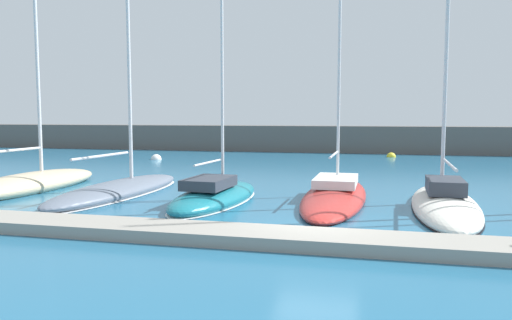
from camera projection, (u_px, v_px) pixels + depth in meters
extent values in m
plane|color=#236084|center=(317.00, 233.00, 14.68)|extent=(120.00, 120.00, 0.00)
cube|color=gray|center=(310.00, 240.00, 13.18)|extent=(34.00, 1.68, 0.36)
cube|color=#5B5651|center=(356.00, 139.00, 46.63)|extent=(108.00, 3.04, 2.51)
ellipsoid|color=beige|center=(30.00, 184.00, 23.10)|extent=(2.78, 9.47, 1.08)
cylinder|color=silver|center=(35.00, 17.00, 23.20)|extent=(0.16, 0.16, 14.74)
cylinder|color=silver|center=(12.00, 150.00, 21.91)|extent=(0.16, 3.66, 0.11)
ellipsoid|color=slate|center=(119.00, 190.00, 21.73)|extent=(2.98, 9.86, 0.84)
ellipsoid|color=silver|center=(119.00, 194.00, 21.74)|extent=(3.01, 9.96, 0.12)
cylinder|color=silver|center=(102.00, 156.00, 20.44)|extent=(0.36, 3.95, 0.11)
ellipsoid|color=#19707F|center=(215.00, 198.00, 19.84)|extent=(2.88, 7.31, 0.98)
ellipsoid|color=silver|center=(215.00, 202.00, 19.86)|extent=(2.91, 7.38, 0.12)
cylinder|color=silver|center=(222.00, 8.00, 19.96)|extent=(0.12, 0.12, 14.41)
cylinder|color=silver|center=(208.00, 163.00, 19.03)|extent=(0.27, 2.57, 0.09)
cube|color=#333842|center=(209.00, 183.00, 19.19)|extent=(1.68, 2.51, 0.40)
ellipsoid|color=#B72D28|center=(335.00, 197.00, 20.33)|extent=(2.66, 10.40, 0.90)
cylinder|color=silver|center=(334.00, 155.00, 19.42)|extent=(0.14, 3.20, 0.09)
cube|color=silver|center=(336.00, 181.00, 20.63)|extent=(1.75, 2.95, 0.36)
ellipsoid|color=silver|center=(445.00, 206.00, 18.23)|extent=(2.72, 9.18, 0.98)
ellipsoid|color=black|center=(444.00, 209.00, 18.24)|extent=(2.75, 9.27, 0.12)
cylinder|color=silver|center=(448.00, 20.00, 18.90)|extent=(0.15, 0.15, 13.15)
cylinder|color=silver|center=(450.00, 165.00, 16.90)|extent=(0.27, 3.92, 0.10)
cube|color=#333842|center=(445.00, 186.00, 18.26)|extent=(1.39, 2.35, 0.53)
sphere|color=white|center=(156.00, 160.00, 39.06)|extent=(0.86, 0.86, 0.86)
sphere|color=yellow|center=(391.00, 157.00, 41.46)|extent=(0.77, 0.77, 0.77)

